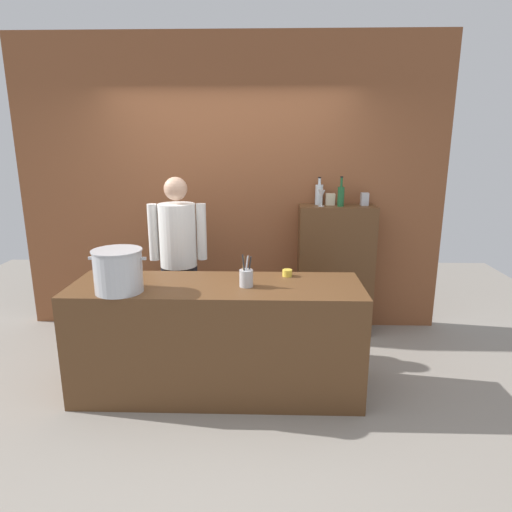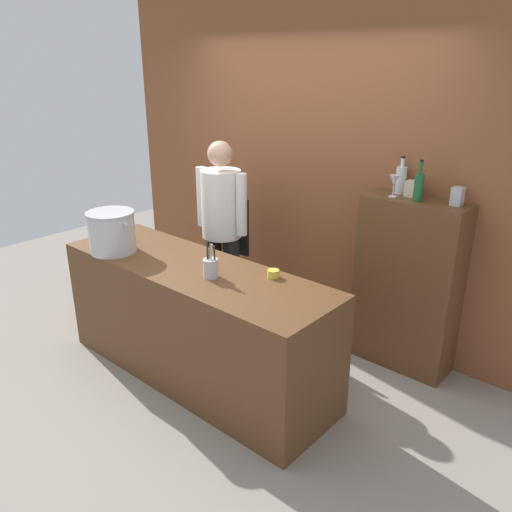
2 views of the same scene
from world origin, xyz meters
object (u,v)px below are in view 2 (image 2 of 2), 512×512
(utensil_crock, at_px, (211,267))
(wine_glass_tall, at_px, (394,181))
(wine_bottle_clear, at_px, (401,179))
(wine_bottle_green, at_px, (419,187))
(spice_tin_silver, at_px, (457,196))
(butter_jar, at_px, (273,274))
(spice_tin_cream, at_px, (412,189))
(stockpot_large, at_px, (112,232))
(chef, at_px, (222,222))

(utensil_crock, height_order, wine_glass_tall, wine_glass_tall)
(wine_bottle_clear, height_order, wine_glass_tall, wine_bottle_clear)
(utensil_crock, height_order, wine_bottle_green, wine_bottle_green)
(utensil_crock, bearing_deg, wine_bottle_green, 53.77)
(spice_tin_silver, bearing_deg, butter_jar, -128.89)
(spice_tin_cream, height_order, spice_tin_silver, spice_tin_silver)
(stockpot_large, height_order, wine_bottle_green, wine_bottle_green)
(utensil_crock, xyz_separation_m, wine_glass_tall, (0.69, 1.19, 0.49))
(chef, distance_m, spice_tin_cream, 1.60)
(spice_tin_cream, xyz_separation_m, spice_tin_silver, (0.34, -0.02, 0.01))
(chef, height_order, stockpot_large, chef)
(wine_bottle_clear, bearing_deg, utensil_crock, -117.01)
(chef, relative_size, wine_glass_tall, 10.32)
(butter_jar, distance_m, wine_bottle_clear, 1.22)
(stockpot_large, relative_size, spice_tin_silver, 3.31)
(wine_bottle_clear, bearing_deg, spice_tin_silver, -6.96)
(wine_bottle_green, xyz_separation_m, wine_bottle_clear, (-0.20, 0.13, 0.00))
(stockpot_large, relative_size, wine_bottle_clear, 1.51)
(wine_bottle_green, bearing_deg, utensil_crock, -126.23)
(wine_bottle_green, relative_size, wine_bottle_clear, 1.06)
(wine_bottle_green, bearing_deg, stockpot_large, -143.25)
(chef, bearing_deg, butter_jar, 148.35)
(wine_glass_tall, distance_m, spice_tin_silver, 0.45)
(wine_bottle_green, xyz_separation_m, spice_tin_silver, (0.25, 0.08, -0.04))
(spice_tin_silver, bearing_deg, wine_bottle_clear, 173.04)
(butter_jar, xyz_separation_m, spice_tin_cream, (0.46, 1.02, 0.47))
(wine_glass_tall, height_order, spice_tin_silver, wine_glass_tall)
(utensil_crock, relative_size, wine_glass_tall, 1.56)
(chef, bearing_deg, spice_tin_silver, -169.31)
(wine_bottle_clear, xyz_separation_m, spice_tin_cream, (0.11, -0.03, -0.05))
(butter_jar, xyz_separation_m, wine_glass_tall, (0.36, 0.92, 0.53))
(stockpot_large, relative_size, butter_jar, 5.20)
(chef, bearing_deg, wine_glass_tall, -167.69)
(wine_glass_tall, bearing_deg, chef, -163.28)
(utensil_crock, xyz_separation_m, spice_tin_cream, (0.78, 1.29, 0.43))
(spice_tin_cream, bearing_deg, butter_jar, -114.48)
(wine_glass_tall, bearing_deg, stockpot_large, -140.18)
(wine_glass_tall, bearing_deg, wine_bottle_clear, 94.72)
(wine_bottle_green, distance_m, wine_glass_tall, 0.19)
(utensil_crock, xyz_separation_m, wine_bottle_green, (0.87, 1.19, 0.48))
(wine_bottle_clear, bearing_deg, butter_jar, -108.63)
(wine_bottle_clear, bearing_deg, chef, -158.18)
(utensil_crock, relative_size, wine_bottle_green, 0.86)
(stockpot_large, bearing_deg, butter_jar, 18.74)
(stockpot_large, distance_m, spice_tin_cream, 2.26)
(chef, xyz_separation_m, spice_tin_cream, (1.45, 0.51, 0.44))
(wine_bottle_green, bearing_deg, wine_glass_tall, -179.67)
(spice_tin_cream, bearing_deg, chef, -160.77)
(wine_bottle_green, bearing_deg, wine_bottle_clear, 146.89)
(wine_glass_tall, bearing_deg, spice_tin_cream, 45.31)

